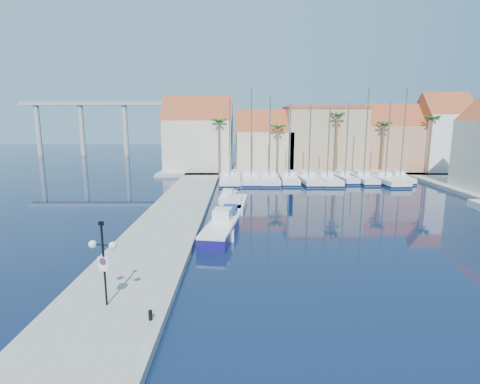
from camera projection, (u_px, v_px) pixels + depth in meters
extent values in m
plane|color=black|center=(279.00, 274.00, 23.66)|extent=(260.00, 260.00, 0.00)
cube|color=gray|center=(174.00, 216.00, 36.86)|extent=(6.00, 77.00, 0.50)
cube|color=gray|center=(306.00, 170.00, 70.75)|extent=(54.00, 16.00, 0.50)
cylinder|color=black|center=(104.00, 264.00, 18.21)|extent=(0.11, 0.11, 4.32)
cylinder|color=black|center=(98.00, 245.00, 18.08)|extent=(0.54, 0.16, 0.05)
cylinder|color=black|center=(108.00, 245.00, 17.97)|extent=(0.54, 0.16, 0.05)
sphere|color=white|center=(93.00, 244.00, 18.13)|extent=(0.39, 0.39, 0.39)
sphere|color=white|center=(113.00, 246.00, 17.92)|extent=(0.39, 0.39, 0.39)
cube|color=black|center=(101.00, 223.00, 17.82)|extent=(0.26, 0.17, 0.17)
cube|color=white|center=(103.00, 262.00, 18.13)|extent=(0.53, 0.14, 0.54)
cylinder|color=red|center=(103.00, 261.00, 18.09)|extent=(0.36, 0.09, 0.37)
cylinder|color=#1933A5|center=(103.00, 262.00, 18.08)|extent=(0.26, 0.06, 0.26)
cube|color=white|center=(104.00, 270.00, 18.20)|extent=(0.43, 0.12, 0.15)
cylinder|color=black|center=(150.00, 315.00, 17.17)|extent=(0.19, 0.19, 0.47)
cube|color=navy|center=(219.00, 234.00, 30.25)|extent=(3.12, 6.73, 0.97)
cube|color=white|center=(219.00, 227.00, 30.14)|extent=(3.12, 6.73, 0.22)
cube|color=white|center=(222.00, 216.00, 31.28)|extent=(1.65, 1.92, 1.19)
cube|color=white|center=(224.00, 227.00, 32.41)|extent=(1.79, 5.59, 0.80)
cube|color=white|center=(224.00, 221.00, 31.73)|extent=(1.25, 1.96, 0.60)
cube|color=white|center=(231.00, 215.00, 36.79)|extent=(2.22, 6.04, 0.80)
cube|color=navy|center=(230.00, 209.00, 36.07)|extent=(1.44, 2.15, 0.60)
cube|color=white|center=(235.00, 204.00, 41.50)|extent=(3.01, 7.60, 0.80)
cube|color=white|center=(234.00, 199.00, 40.64)|extent=(1.88, 2.73, 0.60)
cube|color=white|center=(228.00, 197.00, 45.31)|extent=(2.16, 5.47, 0.80)
cube|color=white|center=(228.00, 192.00, 44.65)|extent=(1.35, 1.96, 0.60)
cube|color=white|center=(230.00, 179.00, 58.83)|extent=(3.35, 11.83, 1.00)
cube|color=#0C1D3C|center=(230.00, 181.00, 58.89)|extent=(3.41, 11.89, 0.28)
cube|color=white|center=(230.00, 173.00, 59.84)|extent=(2.23, 3.58, 0.60)
cylinder|color=slate|center=(230.00, 137.00, 57.03)|extent=(0.20, 0.20, 11.99)
cube|color=white|center=(251.00, 179.00, 58.93)|extent=(2.96, 10.95, 1.00)
cube|color=#0C1D3C|center=(251.00, 181.00, 58.99)|extent=(3.02, 11.02, 0.28)
cube|color=white|center=(251.00, 173.00, 59.85)|extent=(2.03, 3.30, 0.60)
cylinder|color=slate|center=(251.00, 133.00, 57.05)|extent=(0.20, 0.20, 13.25)
cube|color=white|center=(269.00, 179.00, 58.77)|extent=(3.08, 11.07, 1.00)
cube|color=#0C1D3C|center=(269.00, 181.00, 58.83)|extent=(3.14, 11.13, 0.28)
cube|color=white|center=(269.00, 173.00, 59.70)|extent=(2.07, 3.34, 0.60)
cylinder|color=slate|center=(270.00, 137.00, 57.00)|extent=(0.20, 0.20, 12.01)
cube|color=white|center=(289.00, 179.00, 58.72)|extent=(2.98, 10.14, 1.00)
cube|color=#0C1D3C|center=(289.00, 181.00, 58.78)|extent=(3.05, 10.20, 0.28)
cube|color=white|center=(288.00, 173.00, 59.56)|extent=(1.94, 3.08, 0.60)
cylinder|color=slate|center=(290.00, 140.00, 57.09)|extent=(0.20, 0.20, 11.13)
cube|color=white|center=(308.00, 179.00, 58.57)|extent=(3.51, 11.21, 1.00)
cube|color=#0C1D3C|center=(308.00, 181.00, 58.63)|extent=(3.58, 11.27, 0.28)
cube|color=white|center=(306.00, 173.00, 59.50)|extent=(2.20, 3.43, 0.60)
cylinder|color=slate|center=(310.00, 141.00, 56.91)|extent=(0.20, 0.20, 10.82)
cube|color=white|center=(326.00, 179.00, 58.26)|extent=(2.89, 10.65, 1.00)
cube|color=#0C1D3C|center=(326.00, 181.00, 58.32)|extent=(2.95, 10.71, 0.28)
cube|color=white|center=(325.00, 173.00, 59.15)|extent=(1.97, 3.21, 0.60)
cylinder|color=slate|center=(329.00, 143.00, 56.66)|extent=(0.20, 0.20, 10.43)
cube|color=white|center=(344.00, 178.00, 59.30)|extent=(2.83, 8.37, 1.00)
cube|color=#0C1D3C|center=(344.00, 180.00, 59.36)|extent=(2.89, 8.44, 0.28)
cube|color=white|center=(342.00, 173.00, 59.95)|extent=(1.70, 2.58, 0.60)
cylinder|color=slate|center=(347.00, 140.00, 57.76)|extent=(0.20, 0.20, 11.12)
cube|color=white|center=(362.00, 179.00, 59.01)|extent=(2.44, 9.32, 1.00)
cube|color=#0C1D3C|center=(362.00, 181.00, 59.08)|extent=(2.50, 9.38, 0.28)
cube|color=white|center=(361.00, 173.00, 59.78)|extent=(1.70, 2.80, 0.60)
cylinder|color=slate|center=(366.00, 133.00, 57.21)|extent=(0.20, 0.20, 13.27)
cube|color=white|center=(383.00, 179.00, 58.41)|extent=(3.92, 11.96, 1.00)
cube|color=#0C1D3C|center=(383.00, 181.00, 58.47)|extent=(3.99, 12.03, 0.28)
cube|color=white|center=(380.00, 173.00, 59.41)|extent=(2.40, 3.68, 0.60)
cylinder|color=slate|center=(388.00, 140.00, 56.68)|extent=(0.20, 0.20, 11.23)
cube|color=white|center=(399.00, 178.00, 59.45)|extent=(2.63, 8.55, 1.00)
cube|color=#0C1D3C|center=(399.00, 180.00, 59.51)|extent=(2.69, 8.61, 0.28)
cube|color=white|center=(397.00, 172.00, 60.13)|extent=(1.67, 2.61, 0.60)
cylinder|color=slate|center=(404.00, 132.00, 57.67)|extent=(0.20, 0.20, 13.43)
cube|color=beige|center=(199.00, 145.00, 68.86)|extent=(12.00, 9.00, 9.00)
cube|color=maroon|center=(199.00, 120.00, 68.01)|extent=(12.30, 9.00, 9.00)
cube|color=#C7B18C|center=(264.00, 151.00, 69.06)|extent=(10.00, 8.00, 7.00)
cube|color=maroon|center=(264.00, 132.00, 68.40)|extent=(10.30, 8.00, 8.00)
cube|color=tan|center=(323.00, 140.00, 69.67)|extent=(14.00, 10.00, 11.00)
cube|color=maroon|center=(324.00, 108.00, 68.59)|extent=(14.20, 10.20, 0.50)
cube|color=tan|center=(389.00, 148.00, 68.98)|extent=(10.00, 8.00, 8.00)
cube|color=maroon|center=(390.00, 126.00, 68.22)|extent=(10.30, 8.00, 8.00)
cube|color=white|center=(441.00, 143.00, 67.81)|extent=(8.00, 8.00, 10.00)
cube|color=maroon|center=(443.00, 115.00, 66.87)|extent=(8.30, 8.00, 8.00)
cylinder|color=brown|center=(219.00, 147.00, 63.96)|extent=(0.36, 0.36, 9.00)
sphere|color=#205418|center=(219.00, 121.00, 63.13)|extent=(2.60, 2.60, 2.60)
cylinder|color=brown|center=(278.00, 150.00, 64.06)|extent=(0.36, 0.36, 8.00)
sphere|color=#205418|center=(278.00, 127.00, 63.33)|extent=(2.60, 2.60, 2.60)
cylinder|color=brown|center=(336.00, 144.00, 63.87)|extent=(0.36, 0.36, 10.00)
sphere|color=#205418|center=(338.00, 115.00, 62.96)|extent=(2.60, 2.60, 2.60)
cylinder|color=brown|center=(383.00, 149.00, 64.02)|extent=(0.36, 0.36, 8.50)
sphere|color=#205418|center=(384.00, 124.00, 63.25)|extent=(2.60, 2.60, 2.60)
cylinder|color=brown|center=(429.00, 146.00, 63.93)|extent=(0.36, 0.36, 9.50)
sphere|color=#205418|center=(432.00, 118.00, 63.06)|extent=(2.60, 2.60, 2.60)
cube|color=#9E9E99|center=(109.00, 104.00, 101.52)|extent=(48.00, 2.20, 0.90)
cylinder|color=#9E9E99|center=(38.00, 130.00, 102.83)|extent=(1.40, 1.40, 14.00)
cylinder|color=#9E9E99|center=(82.00, 130.00, 102.84)|extent=(1.40, 1.40, 14.00)
cylinder|color=#9E9E99|center=(125.00, 130.00, 102.84)|extent=(1.40, 1.40, 14.00)
cylinder|color=#9E9E99|center=(169.00, 130.00, 102.85)|extent=(1.40, 1.40, 14.00)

